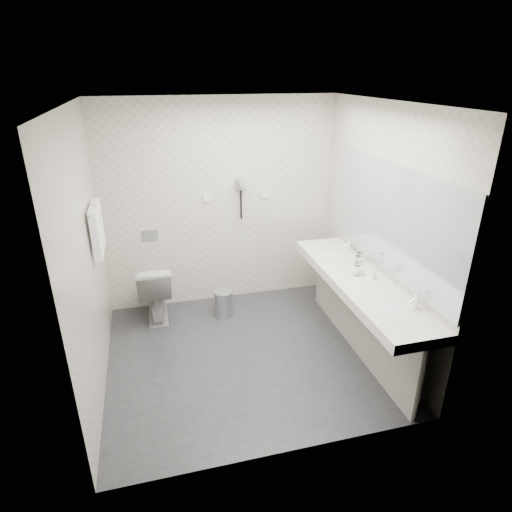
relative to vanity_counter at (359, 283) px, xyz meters
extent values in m
plane|color=#29292E|center=(-1.12, 0.20, -0.80)|extent=(2.80, 2.80, 0.00)
plane|color=silver|center=(-1.12, 0.20, 1.70)|extent=(2.80, 2.80, 0.00)
plane|color=beige|center=(-1.12, 1.50, 0.45)|extent=(2.80, 0.00, 2.80)
plane|color=beige|center=(-1.12, -1.10, 0.45)|extent=(2.80, 0.00, 2.80)
plane|color=beige|center=(-2.52, 0.20, 0.45)|extent=(0.00, 2.60, 2.60)
plane|color=beige|center=(0.27, 0.20, 0.45)|extent=(0.00, 2.60, 2.60)
cube|color=silver|center=(0.00, 0.00, 0.00)|extent=(0.55, 2.20, 0.10)
cube|color=gray|center=(0.02, 0.00, -0.42)|extent=(0.03, 2.15, 0.75)
cylinder|color=silver|center=(0.05, -1.04, -0.42)|extent=(0.06, 0.06, 0.75)
cylinder|color=silver|center=(0.05, 1.04, -0.42)|extent=(0.06, 0.06, 0.75)
cube|color=#B2BCC6|center=(0.26, 0.00, 0.65)|extent=(0.02, 2.20, 1.05)
ellipsoid|color=silver|center=(0.00, -0.65, 0.04)|extent=(0.40, 0.31, 0.05)
ellipsoid|color=silver|center=(0.00, 0.65, 0.04)|extent=(0.40, 0.31, 0.05)
cylinder|color=silver|center=(0.19, -0.65, 0.12)|extent=(0.04, 0.04, 0.15)
cylinder|color=silver|center=(0.19, 0.65, 0.12)|extent=(0.04, 0.04, 0.15)
imported|color=beige|center=(0.05, 0.06, 0.10)|extent=(0.06, 0.06, 0.09)
imported|color=beige|center=(-0.01, 0.07, 0.10)|extent=(0.10, 0.10, 0.10)
imported|color=beige|center=(0.14, -0.04, 0.10)|extent=(0.05, 0.05, 0.11)
cylinder|color=silver|center=(0.11, 0.28, 0.11)|extent=(0.08, 0.08, 0.11)
cylinder|color=silver|center=(0.17, 0.36, 0.10)|extent=(0.07, 0.07, 0.11)
imported|color=silver|center=(-1.98, 1.23, -0.45)|extent=(0.40, 0.70, 0.70)
cube|color=#B2B5BA|center=(-1.98, 1.49, 0.15)|extent=(0.18, 0.02, 0.12)
cylinder|color=#B2B5BA|center=(-1.20, 1.03, -0.64)|extent=(0.27, 0.27, 0.31)
cylinder|color=#B2B5BA|center=(-1.20, 1.03, -0.48)|extent=(0.22, 0.22, 0.02)
cylinder|color=silver|center=(-2.47, 0.75, 0.75)|extent=(0.02, 0.62, 0.02)
cube|color=white|center=(-2.46, 0.61, 0.53)|extent=(0.07, 0.24, 0.48)
cube|color=white|center=(-2.46, 0.89, 0.53)|extent=(0.07, 0.24, 0.48)
cube|color=gray|center=(-0.88, 1.47, 0.70)|extent=(0.10, 0.04, 0.14)
cylinder|color=gray|center=(-0.88, 1.40, 0.73)|extent=(0.08, 0.14, 0.08)
cylinder|color=black|center=(-0.88, 1.46, 0.45)|extent=(0.02, 0.02, 0.35)
cube|color=silver|center=(-1.27, 1.49, 0.55)|extent=(0.09, 0.02, 0.09)
cube|color=silver|center=(-0.57, 1.49, 0.55)|extent=(0.09, 0.02, 0.09)
camera|label=1|loc=(-1.96, -3.43, 1.95)|focal=30.13mm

